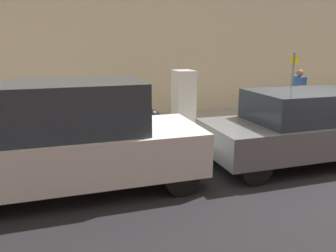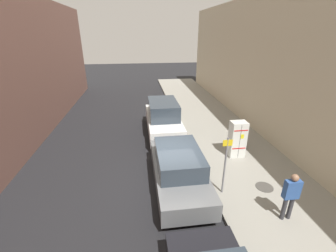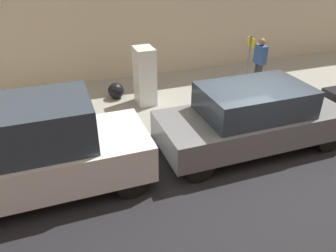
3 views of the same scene
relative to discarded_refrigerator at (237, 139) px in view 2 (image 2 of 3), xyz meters
The scene contains 9 objects.
ground_plane 4.18m from the discarded_refrigerator, 25.16° to the left, with size 80.00×80.00×0.00m, color black.
sidewalk_slab 2.00m from the discarded_refrigerator, 97.41° to the left, with size 4.61×44.00×0.16m, color gray.
discarded_refrigerator is the anchor object (origin of this frame).
manhole_cover 2.78m from the discarded_refrigerator, 92.98° to the left, with size 0.70×0.70×0.02m, color #47443F.
street_sign_post 3.19m from the discarded_refrigerator, 57.63° to the left, with size 0.36×0.07×2.39m.
trash_bag 1.27m from the discarded_refrigerator, 129.34° to the right, with size 0.54×0.54×0.54m, color black.
pedestrian_walking_far 4.26m from the discarded_refrigerator, 89.33° to the left, with size 0.51×0.24×1.77m.
parked_van_white 4.83m from the discarded_refrigerator, 46.62° to the right, with size 1.95×5.07×2.13m.
parked_suv_gray 3.82m from the discarded_refrigerator, 29.60° to the left, with size 1.96×4.85×1.74m.
Camera 2 is at (1.13, 7.78, 6.04)m, focal length 24.00 mm.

